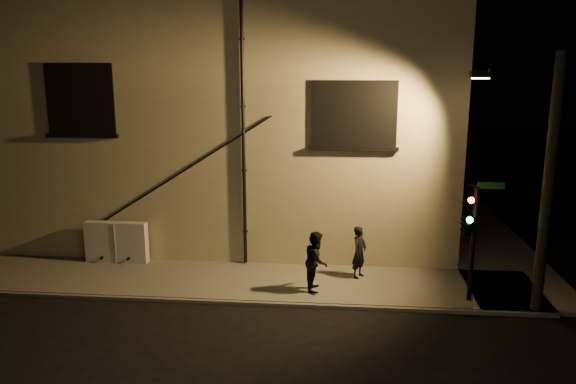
# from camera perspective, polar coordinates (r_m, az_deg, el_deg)

# --- Properties ---
(ground) EXTENTS (90.00, 90.00, 0.00)m
(ground) POSITION_cam_1_polar(r_m,az_deg,el_deg) (15.66, 0.49, -11.49)
(ground) COLOR black
(sidewalk) EXTENTS (21.00, 16.00, 0.12)m
(sidewalk) POSITION_cam_1_polar(r_m,az_deg,el_deg) (19.68, 5.16, -6.21)
(sidewalk) COLOR #5B5951
(sidewalk) RESTS_ON ground
(building) EXTENTS (16.20, 12.23, 8.80)m
(building) POSITION_cam_1_polar(r_m,az_deg,el_deg) (23.69, -4.91, 7.77)
(building) COLOR tan
(building) RESTS_ON ground
(utility_cabinet) EXTENTS (2.04, 0.34, 1.34)m
(utility_cabinet) POSITION_cam_1_polar(r_m,az_deg,el_deg) (19.25, -17.01, -4.87)
(utility_cabinet) COLOR #BAB8B1
(utility_cabinet) RESTS_ON sidewalk
(pedestrian_a) EXTENTS (0.63, 0.70, 1.59)m
(pedestrian_a) POSITION_cam_1_polar(r_m,az_deg,el_deg) (17.18, 7.25, -6.08)
(pedestrian_a) COLOR black
(pedestrian_a) RESTS_ON sidewalk
(pedestrian_b) EXTENTS (0.70, 0.87, 1.72)m
(pedestrian_b) POSITION_cam_1_polar(r_m,az_deg,el_deg) (16.13, 2.91, -7.01)
(pedestrian_b) COLOR black
(pedestrian_b) RESTS_ON sidewalk
(traffic_signal) EXTENTS (1.21, 1.94, 3.32)m
(traffic_signal) POSITION_cam_1_polar(r_m,az_deg,el_deg) (15.63, 17.80, -3.01)
(traffic_signal) COLOR black
(traffic_signal) RESTS_ON sidewalk
(streetlamp_pole) EXTENTS (2.02, 1.38, 6.77)m
(streetlamp_pole) POSITION_cam_1_polar(r_m,az_deg,el_deg) (15.59, 24.51, 1.23)
(streetlamp_pole) COLOR black
(streetlamp_pole) RESTS_ON ground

